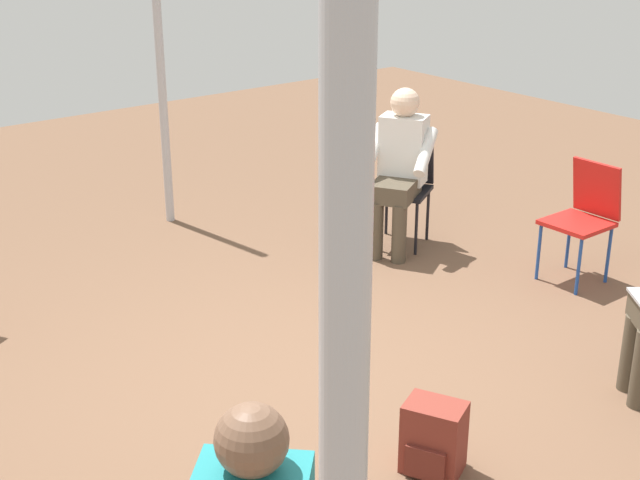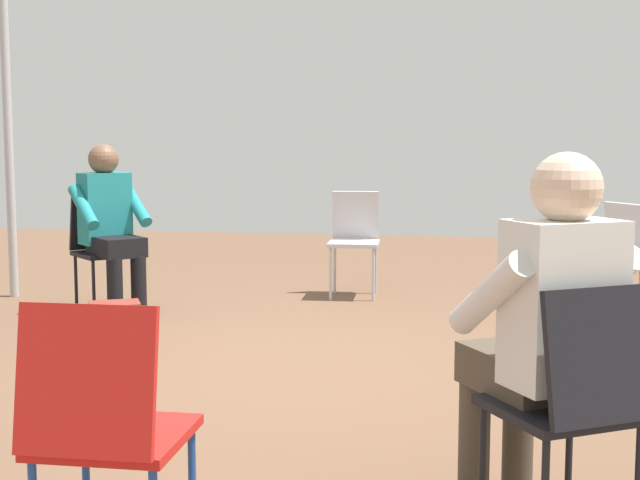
{
  "view_description": "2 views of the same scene",
  "coord_description": "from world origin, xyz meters",
  "px_view_note": "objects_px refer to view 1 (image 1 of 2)",
  "views": [
    {
      "loc": [
        -3.37,
        2.59,
        2.6
      ],
      "look_at": [
        0.01,
        -0.06,
        0.91
      ],
      "focal_mm": 50.0,
      "sensor_mm": 36.0,
      "label": 1
    },
    {
      "loc": [
        1.08,
        -4.73,
        1.28
      ],
      "look_at": [
        0.28,
        0.05,
        0.72
      ],
      "focal_mm": 50.0,
      "sensor_mm": 36.0,
      "label": 2
    }
  ],
  "objects_px": {
    "chair_southeast": "(405,181)",
    "chair_south": "(584,213)",
    "person_in_white": "(400,162)",
    "backpack_near_laptop_user": "(434,441)"
  },
  "relations": [
    {
      "from": "chair_south",
      "to": "chair_southeast",
      "type": "bearing_deg",
      "value": 19.91
    },
    {
      "from": "chair_south",
      "to": "person_in_white",
      "type": "xyz_separation_m",
      "value": [
        1.22,
        0.63,
        0.2
      ]
    },
    {
      "from": "backpack_near_laptop_user",
      "to": "person_in_white",
      "type": "bearing_deg",
      "value": -39.26
    },
    {
      "from": "chair_southeast",
      "to": "chair_south",
      "type": "bearing_deg",
      "value": 169.62
    },
    {
      "from": "chair_south",
      "to": "person_in_white",
      "type": "height_order",
      "value": "person_in_white"
    },
    {
      "from": "person_in_white",
      "to": "backpack_near_laptop_user",
      "type": "height_order",
      "value": "person_in_white"
    },
    {
      "from": "chair_southeast",
      "to": "chair_south",
      "type": "relative_size",
      "value": 1.0
    },
    {
      "from": "person_in_white",
      "to": "chair_southeast",
      "type": "bearing_deg",
      "value": -90.0
    },
    {
      "from": "person_in_white",
      "to": "chair_south",
      "type": "bearing_deg",
      "value": 176.46
    },
    {
      "from": "chair_south",
      "to": "backpack_near_laptop_user",
      "type": "height_order",
      "value": "chair_south"
    }
  ]
}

